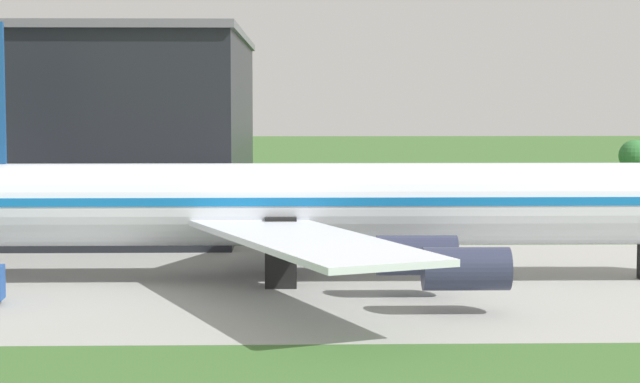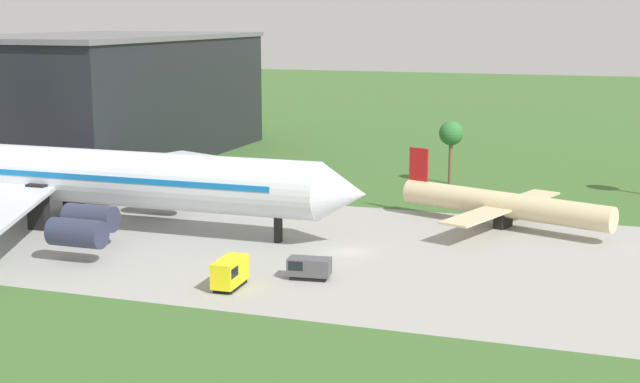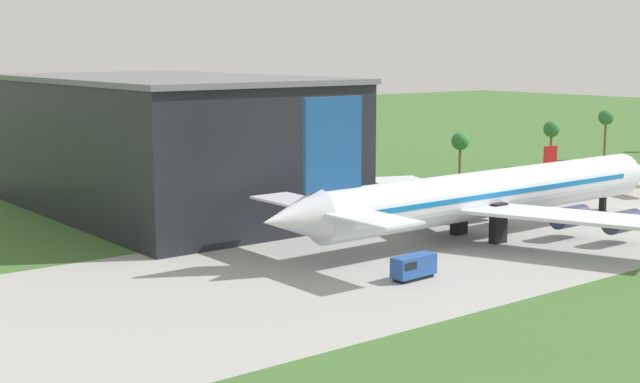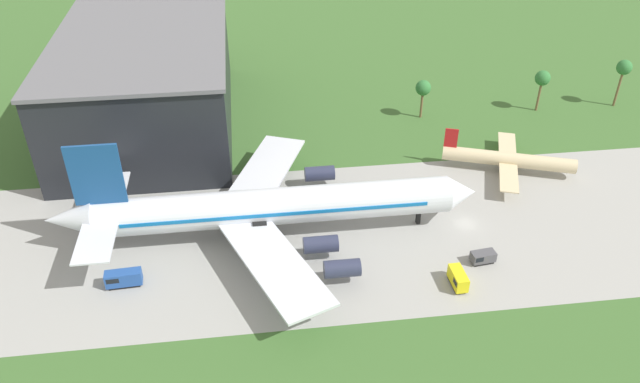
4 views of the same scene
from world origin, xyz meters
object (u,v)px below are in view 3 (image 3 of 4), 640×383
Objects in this scene: fuel_truck at (413,267)px; regional_aircraft at (605,174)px; jet_airliner at (488,194)px; terminal_building at (167,144)px.

regional_aircraft is at bearing 19.02° from fuel_truck.
fuel_truck is at bearing -156.82° from jet_airliner.
regional_aircraft is 80.56m from terminal_building.
regional_aircraft is 0.42× the size of terminal_building.
fuel_truck is at bearing -89.64° from terminal_building.
fuel_truck is at bearing -160.98° from regional_aircraft.
regional_aircraft is 4.46× the size of fuel_truck.
jet_airliner is 51.89m from regional_aircraft.
jet_airliner reaches higher than fuel_truck.
regional_aircraft is at bearing 16.92° from jet_airliner.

